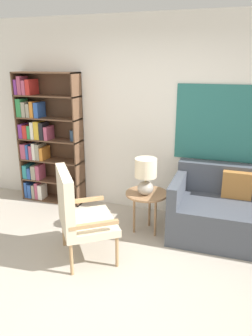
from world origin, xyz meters
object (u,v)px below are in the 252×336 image
at_px(bookshelf, 42,140).
at_px(table_lamp, 146,174).
at_px(armchair, 76,210).
at_px(side_table, 147,197).

distance_m(bookshelf, table_lamp, 1.90).
bearing_deg(armchair, table_lamp, 53.52).
relative_size(side_table, table_lamp, 1.17).
distance_m(armchair, side_table, 1.00).
relative_size(armchair, side_table, 1.90).
bearing_deg(table_lamp, side_table, 86.78).
bearing_deg(armchair, side_table, 55.36).
xyz_separation_m(armchair, table_lamp, (0.56, 0.76, 0.23)).
height_order(armchair, table_lamp, armchair).
bearing_deg(side_table, table_lamp, -93.22).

